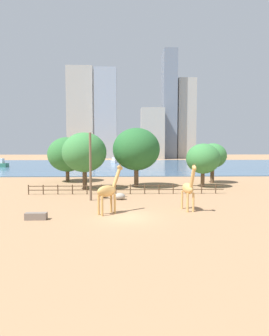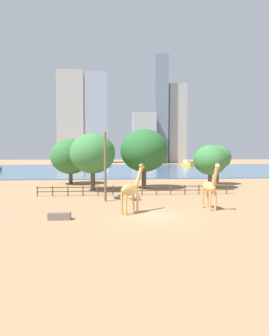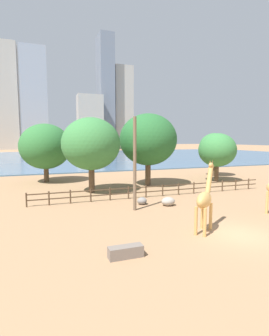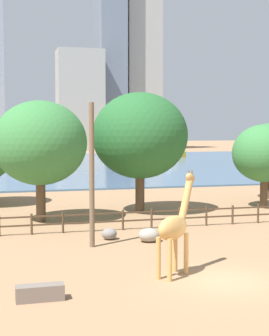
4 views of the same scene
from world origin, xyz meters
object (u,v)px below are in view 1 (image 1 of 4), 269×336
Objects in this scene: utility_pole at (90,167)px; giraffe_tall at (188,188)px; boat_tug at (194,160)px; feeding_trough at (36,216)px; tree_center_broad at (203,159)px; boulder_near_fence at (120,196)px; giraffe_companion at (108,191)px; tree_left_large at (136,149)px; tree_right_small at (213,156)px; tree_right_tall at (67,155)px; tree_left_small at (84,153)px; boat_ferry at (114,161)px; boulder_by_pole at (103,195)px.

giraffe_tall is at bearing -28.11° from utility_pole.
utility_pole is 93.43m from boat_tug.
feeding_trough is 0.26× the size of tree_center_broad.
utility_pole reaches higher than boulder_near_fence.
boulder_near_fence is (0.90, 6.87, -1.77)m from giraffe_companion.
tree_left_large reaches higher than utility_pole.
boulder_near_fence is at bearing -140.16° from giraffe_tall.
utility_pole is 4.38× the size of feeding_trough.
tree_right_small is at bearing 12.30° from giraffe_companion.
feeding_trough is (-6.89, -8.72, -0.10)m from boulder_near_fence.
boulder_near_fence is (3.39, 0.42, -3.55)m from utility_pole.
utility_pole reaches higher than tree_center_broad.
boat_tug is (32.29, 93.12, -0.96)m from giraffe_companion.
tree_left_small reaches higher than tree_right_tall.
giraffe_companion is 0.66× the size of tree_right_small.
tree_left_large is (-4.44, 16.22, 3.79)m from giraffe_tall.
boat_ferry is (-17.55, 72.63, -3.50)m from tree_center_broad.
tree_left_large is (9.24, 19.09, 5.67)m from feeding_trough.
tree_left_small is at bearing -174.55° from tree_center_broad.
tree_left_small is at bearing 103.30° from utility_pole.
utility_pole is 9.07m from tree_left_small.
boat_tug reaches higher than boulder_near_fence.
utility_pole is at bearing -76.70° from tree_left_small.
tree_right_tall is (-10.12, 17.75, 4.62)m from boulder_near_fence.
tree_right_tall reaches higher than feeding_trough.
tree_left_small is at bearing 123.35° from boulder_near_fence.
giraffe_companion is 3.66× the size of boulder_near_fence.
giraffe_tall reaches higher than feeding_trough.
tree_left_large reaches higher than tree_center_broad.
tree_left_large is 1.72× the size of boat_ferry.
tree_right_tall is (-12.46, 7.39, -0.95)m from tree_left_large.
giraffe_tall is at bearing -38.64° from boulder_by_pole.
tree_right_tall reaches higher than boulder_by_pole.
tree_center_broad is at bearing 30.50° from boulder_by_pole.
boat_tug is (34.79, 86.67, -2.74)m from utility_pole.
boulder_by_pole is (-8.86, 7.08, -1.85)m from giraffe_tall.
tree_left_large is 72.80m from boat_ferry.
tree_center_broad is (16.24, 10.44, 0.55)m from utility_pole.
utility_pole reaches higher than feeding_trough.
tree_left_large is 8.08m from tree_left_small.
boat_ferry is at bearing 93.25° from boulder_near_fence.
tree_left_large is 1.35× the size of tree_center_broad.
boat_tug is (29.05, 75.89, -4.76)m from tree_left_large.
feeding_trough is 0.33× the size of boat_ferry.
tree_right_small is at bearing -156.51° from boat_ferry.
boat_ferry reaches higher than giraffe_tall.
boat_tug is (38.29, 94.98, 0.90)m from feeding_trough.
giraffe_companion is at bearing 17.20° from feeding_trough.
boulder_by_pole is 11.06m from feeding_trough.
boulder_by_pole reaches higher than feeding_trough.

